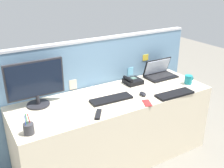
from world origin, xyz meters
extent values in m
plane|color=slate|center=(0.00, 0.00, 0.00)|extent=(10.00, 10.00, 0.00)
cube|color=beige|center=(0.00, 0.00, 0.38)|extent=(2.08, 0.71, 0.76)
cube|color=#6084A3|center=(0.00, 0.39, 0.63)|extent=(2.42, 0.06, 1.26)
cube|color=#B7BAC1|center=(0.00, 0.39, 1.27)|extent=(2.42, 0.07, 0.02)
cube|color=#66ADD1|center=(0.44, 0.36, 0.84)|extent=(0.08, 0.01, 0.09)
cube|color=beige|center=(-0.30, 0.36, 0.82)|extent=(0.08, 0.01, 0.11)
cube|color=yellow|center=(0.66, 0.36, 0.97)|extent=(0.08, 0.01, 0.08)
cylinder|color=#232328|center=(-0.72, 0.21, 0.77)|extent=(0.21, 0.21, 0.02)
cylinder|color=#232328|center=(-0.72, 0.21, 0.82)|extent=(0.04, 0.04, 0.09)
cube|color=#232328|center=(-0.72, 0.22, 1.02)|extent=(0.54, 0.03, 0.35)
cube|color=black|center=(-0.72, 0.20, 1.02)|extent=(0.51, 0.01, 0.32)
cube|color=black|center=(0.75, 0.17, 0.77)|extent=(0.37, 0.23, 0.02)
cube|color=black|center=(0.75, 0.18, 0.78)|extent=(0.33, 0.16, 0.00)
cube|color=black|center=(0.75, 0.25, 0.88)|extent=(0.37, 0.07, 0.20)
cube|color=silver|center=(0.75, 0.24, 0.87)|extent=(0.35, 0.06, 0.18)
cube|color=black|center=(0.36, 0.19, 0.78)|extent=(0.19, 0.17, 0.05)
cube|color=#4C6B5B|center=(0.38, 0.21, 0.81)|extent=(0.06, 0.06, 0.01)
cylinder|color=black|center=(0.29, 0.19, 0.83)|extent=(0.04, 0.16, 0.04)
cube|color=black|center=(-0.07, -0.05, 0.77)|extent=(0.43, 0.16, 0.02)
cube|color=black|center=(0.55, -0.28, 0.77)|extent=(0.42, 0.16, 0.02)
ellipsoid|color=black|center=(0.26, -0.12, 0.77)|extent=(0.08, 0.11, 0.03)
cylinder|color=#333338|center=(-0.92, -0.23, 0.80)|extent=(0.08, 0.08, 0.09)
cylinder|color=blue|center=(-0.94, -0.24, 0.86)|extent=(0.01, 0.01, 0.14)
cylinder|color=#238438|center=(-0.93, -0.23, 0.86)|extent=(0.01, 0.02, 0.14)
cylinder|color=red|center=(-0.90, -0.22, 0.86)|extent=(0.02, 0.01, 0.13)
cube|color=#B7BAC1|center=(-0.06, 0.27, 0.76)|extent=(0.14, 0.15, 0.01)
cube|color=#B22323|center=(0.19, -0.29, 0.76)|extent=(0.11, 0.15, 0.01)
cube|color=black|center=(-0.32, -0.25, 0.77)|extent=(0.13, 0.16, 0.02)
cylinder|color=#197A84|center=(0.89, -0.14, 0.81)|extent=(0.08, 0.08, 0.10)
torus|color=#197A84|center=(0.94, -0.14, 0.81)|extent=(0.05, 0.01, 0.05)
camera|label=1|loc=(-1.26, -2.07, 1.92)|focal=42.31mm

